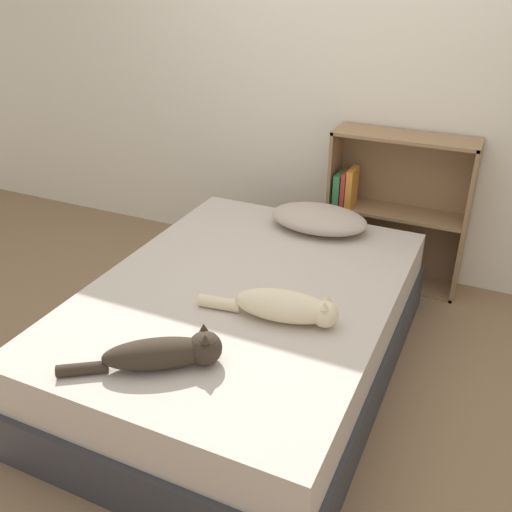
# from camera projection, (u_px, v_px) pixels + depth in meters

# --- Properties ---
(ground_plane) EXTENTS (8.00, 8.00, 0.00)m
(ground_plane) POSITION_uv_depth(u_px,v_px,m) (244.00, 368.00, 2.94)
(ground_plane) COLOR #846647
(wall_back) EXTENTS (8.00, 0.06, 2.50)m
(wall_back) POSITION_uv_depth(u_px,v_px,m) (341.00, 73.00, 3.47)
(wall_back) COLOR silver
(wall_back) RESTS_ON ground_plane
(bed) EXTENTS (1.42, 1.97, 0.49)m
(bed) POSITION_uv_depth(u_px,v_px,m) (244.00, 330.00, 2.83)
(bed) COLOR #333338
(bed) RESTS_ON ground_plane
(pillow) EXTENTS (0.56, 0.36, 0.13)m
(pillow) POSITION_uv_depth(u_px,v_px,m) (319.00, 219.00, 3.27)
(pillow) COLOR #B29E8E
(pillow) RESTS_ON bed
(cat_light) EXTENTS (0.63, 0.21, 0.14)m
(cat_light) POSITION_uv_depth(u_px,v_px,m) (285.00, 307.00, 2.45)
(cat_light) COLOR beige
(cat_light) RESTS_ON bed
(cat_dark) EXTENTS (0.55, 0.40, 0.16)m
(cat_dark) POSITION_uv_depth(u_px,v_px,m) (167.00, 353.00, 2.18)
(cat_dark) COLOR #33281E
(cat_dark) RESTS_ON bed
(bookshelf) EXTENTS (0.84, 0.26, 0.97)m
(bookshelf) POSITION_uv_depth(u_px,v_px,m) (394.00, 207.00, 3.56)
(bookshelf) COLOR #8E6B47
(bookshelf) RESTS_ON ground_plane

